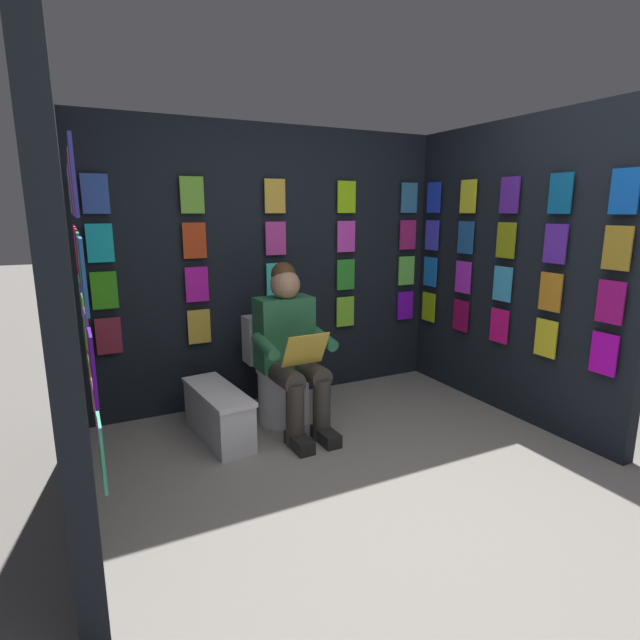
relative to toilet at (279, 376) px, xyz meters
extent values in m
plane|color=gray|center=(-0.15, 1.65, -0.33)|extent=(30.00, 30.00, 0.00)
cube|color=black|center=(-0.15, -0.47, 0.77)|extent=(3.03, 0.10, 2.20)
cube|color=maroon|center=(1.13, -0.39, 0.35)|extent=(0.17, 0.01, 0.26)
cube|color=gold|center=(0.49, -0.39, 0.35)|extent=(0.17, 0.01, 0.26)
cube|color=gold|center=(-0.15, -0.39, 0.35)|extent=(0.17, 0.01, 0.26)
cube|color=#86E134|center=(-0.79, -0.39, 0.35)|extent=(0.17, 0.01, 0.26)
cube|color=#7F10E7|center=(-1.42, -0.39, 0.35)|extent=(0.17, 0.01, 0.26)
cube|color=#339C15|center=(1.13, -0.39, 0.68)|extent=(0.17, 0.01, 0.26)
cube|color=#CC15B3|center=(0.49, -0.39, 0.68)|extent=(0.17, 0.01, 0.26)
cube|color=#3AE6CF|center=(-0.15, -0.39, 0.68)|extent=(0.17, 0.01, 0.26)
cube|color=green|center=(-0.79, -0.39, 0.68)|extent=(0.17, 0.01, 0.26)
cube|color=#6FDB4C|center=(-1.42, -0.39, 0.68)|extent=(0.17, 0.01, 0.26)
cube|color=#14C1CB|center=(1.13, -0.39, 1.00)|extent=(0.17, 0.01, 0.26)
cube|color=red|center=(0.49, -0.39, 1.00)|extent=(0.17, 0.01, 0.26)
cube|color=#CF3AA6|center=(-0.15, -0.39, 1.00)|extent=(0.17, 0.01, 0.26)
cube|color=#E842D9|center=(-0.79, -0.39, 1.00)|extent=(0.17, 0.01, 0.26)
cube|color=#B52270|center=(-1.42, -0.39, 1.00)|extent=(0.17, 0.01, 0.26)
cube|color=#2D51B4|center=(1.13, -0.39, 1.32)|extent=(0.17, 0.01, 0.26)
cube|color=#6EBB36|center=(0.49, -0.39, 1.32)|extent=(0.17, 0.01, 0.26)
cube|color=gold|center=(-0.15, -0.39, 1.32)|extent=(0.17, 0.01, 0.26)
cube|color=#9FEE15|center=(-0.79, -0.39, 1.32)|extent=(0.17, 0.01, 0.26)
cube|color=teal|center=(-1.42, -0.39, 1.32)|extent=(0.17, 0.01, 0.26)
cube|color=black|center=(-1.66, 0.62, 0.77)|extent=(0.10, 2.08, 2.20)
cube|color=#A1CF0D|center=(-1.58, -0.23, 0.35)|extent=(0.01, 0.17, 0.26)
cube|color=#960D4A|center=(-1.58, 0.19, 0.35)|extent=(0.01, 0.17, 0.26)
cube|color=#E71381|center=(-1.58, 0.62, 0.35)|extent=(0.01, 0.17, 0.26)
cube|color=yellow|center=(-1.58, 1.04, 0.35)|extent=(0.01, 0.17, 0.26)
cube|color=#C60BCC|center=(-1.58, 1.46, 0.35)|extent=(0.01, 0.17, 0.26)
cube|color=blue|center=(-1.58, -0.23, 0.68)|extent=(0.01, 0.17, 0.26)
cube|color=#C22CE4|center=(-1.58, 0.19, 0.68)|extent=(0.01, 0.17, 0.26)
cube|color=#3DAAE4|center=(-1.58, 0.62, 0.68)|extent=(0.01, 0.17, 0.26)
cube|color=orange|center=(-1.58, 1.04, 0.68)|extent=(0.01, 0.17, 0.26)
cube|color=#A9127B|center=(-1.58, 1.46, 0.68)|extent=(0.01, 0.17, 0.26)
cube|color=#3D42EF|center=(-1.58, -0.23, 1.00)|extent=(0.01, 0.17, 0.26)
cube|color=#1E579D|center=(-1.58, 0.19, 1.00)|extent=(0.01, 0.17, 0.26)
cube|color=olive|center=(-1.58, 0.62, 1.00)|extent=(0.01, 0.17, 0.26)
cube|color=#5927B4|center=(-1.58, 1.04, 1.00)|extent=(0.01, 0.17, 0.26)
cube|color=#AA8526|center=(-1.58, 1.46, 1.00)|extent=(0.01, 0.17, 0.26)
cube|color=blue|center=(-1.58, -0.23, 1.32)|extent=(0.01, 0.17, 0.26)
cube|color=yellow|center=(-1.58, 0.19, 1.32)|extent=(0.01, 0.17, 0.26)
cube|color=#5622A3|center=(-1.58, 0.62, 1.32)|extent=(0.01, 0.17, 0.26)
cube|color=#0F5E9A|center=(-1.58, 1.04, 1.32)|extent=(0.01, 0.17, 0.26)
cube|color=blue|center=(-1.58, 1.46, 1.32)|extent=(0.01, 0.17, 0.26)
cube|color=black|center=(1.37, 0.62, 0.77)|extent=(0.10, 2.08, 2.20)
cube|color=#41CE95|center=(1.28, 1.46, 0.35)|extent=(0.01, 0.17, 0.26)
cube|color=#D32DBE|center=(1.28, 1.04, 0.35)|extent=(0.01, 0.17, 0.26)
cube|color=#9EBB2D|center=(1.28, 0.62, 0.35)|extent=(0.01, 0.17, 0.26)
cube|color=#A52929|center=(1.28, 0.19, 0.35)|extent=(0.01, 0.17, 0.26)
cube|color=#179417|center=(1.28, -0.23, 0.35)|extent=(0.01, 0.17, 0.26)
cube|color=#4F0AA4|center=(1.28, 1.46, 0.68)|extent=(0.01, 0.17, 0.26)
cube|color=#682C9D|center=(1.28, 1.04, 0.68)|extent=(0.01, 0.17, 0.26)
cube|color=#9DED1F|center=(1.28, 0.62, 0.68)|extent=(0.01, 0.17, 0.26)
cube|color=#562DC9|center=(1.28, 0.19, 0.68)|extent=(0.01, 0.17, 0.26)
cube|color=#47F095|center=(1.28, -0.23, 0.68)|extent=(0.01, 0.17, 0.26)
cube|color=blue|center=(1.28, 1.46, 1.00)|extent=(0.01, 0.17, 0.26)
cube|color=#23916D|center=(1.28, 1.04, 1.00)|extent=(0.01, 0.17, 0.26)
cube|color=#B50C36|center=(1.28, 0.62, 1.00)|extent=(0.01, 0.17, 0.26)
cube|color=red|center=(1.28, 0.19, 1.00)|extent=(0.01, 0.17, 0.26)
cube|color=purple|center=(1.28, -0.23, 1.00)|extent=(0.01, 0.17, 0.26)
cube|color=#3A3BC9|center=(1.28, 1.46, 1.32)|extent=(0.01, 0.17, 0.26)
cube|color=#DB4848|center=(1.28, 1.04, 1.32)|extent=(0.01, 0.17, 0.26)
cube|color=#460DD5|center=(1.28, 0.62, 1.32)|extent=(0.01, 0.17, 0.26)
cube|color=#12D2C6|center=(1.28, 0.19, 1.32)|extent=(0.01, 0.17, 0.26)
cube|color=#9D2F4C|center=(1.28, -0.23, 1.32)|extent=(0.01, 0.17, 0.26)
cylinder|color=white|center=(0.00, 0.08, -0.13)|extent=(0.38, 0.38, 0.40)
cylinder|color=white|center=(0.00, 0.08, 0.09)|extent=(0.41, 0.41, 0.02)
cube|color=white|center=(0.01, -0.18, 0.25)|extent=(0.39, 0.19, 0.36)
cylinder|color=white|center=(0.00, -0.09, 0.25)|extent=(0.39, 0.08, 0.39)
cube|color=#286B42|center=(0.00, 0.11, 0.36)|extent=(0.41, 0.23, 0.52)
sphere|color=tan|center=(0.00, 0.14, 0.71)|extent=(0.21, 0.21, 0.21)
sphere|color=#472D19|center=(0.00, 0.11, 0.78)|extent=(0.17, 0.17, 0.17)
cylinder|color=#38332D|center=(-0.11, 0.30, 0.11)|extent=(0.16, 0.40, 0.15)
cylinder|color=#38332D|center=(0.09, 0.31, 0.11)|extent=(0.16, 0.40, 0.15)
cylinder|color=#38332D|center=(-0.11, 0.48, -0.11)|extent=(0.12, 0.12, 0.42)
cylinder|color=#38332D|center=(0.09, 0.49, -0.11)|extent=(0.12, 0.12, 0.42)
cube|color=black|center=(-0.12, 0.54, -0.28)|extent=(0.12, 0.26, 0.09)
cube|color=black|center=(0.08, 0.55, -0.28)|extent=(0.12, 0.26, 0.09)
cylinder|color=#286B42|center=(-0.23, 0.28, 0.33)|extent=(0.09, 0.31, 0.13)
cylinder|color=#286B42|center=(0.21, 0.29, 0.33)|extent=(0.09, 0.31, 0.13)
cube|color=gold|center=(-0.01, 0.45, 0.32)|extent=(0.30, 0.14, 0.23)
cube|color=silver|center=(0.51, 0.15, -0.16)|extent=(0.32, 0.74, 0.32)
cube|color=white|center=(0.51, 0.15, 0.01)|extent=(0.34, 0.77, 0.03)
camera|label=1|loc=(1.31, 3.32, 1.22)|focal=27.88mm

